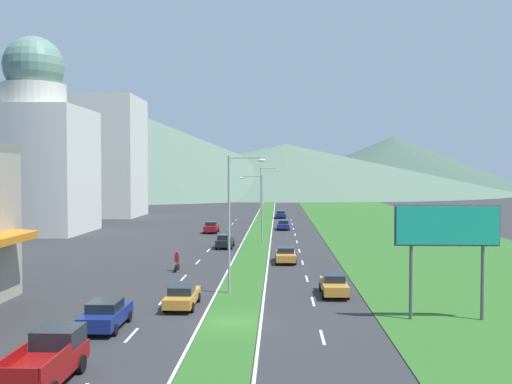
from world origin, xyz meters
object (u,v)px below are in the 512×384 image
(car_4, at_px, (283,225))
(motorcycle_rider, at_px, (177,263))
(billboard_roadside, at_px, (447,231))
(car_1, at_px, (211,227))
(car_0, at_px, (334,284))
(pickup_truck_0, at_px, (47,360))
(street_lamp_near, at_px, (233,215))
(car_5, at_px, (286,255))
(street_lamp_mid, at_px, (259,204))
(car_3, at_px, (106,314))
(car_2, at_px, (182,296))
(car_6, at_px, (281,214))
(street_lamp_far, at_px, (263,191))
(car_7, at_px, (225,241))

(car_4, bearing_deg, motorcycle_rider, -14.12)
(billboard_roadside, bearing_deg, car_1, 111.45)
(car_0, bearing_deg, car_4, -176.22)
(pickup_truck_0, bearing_deg, street_lamp_near, -18.82)
(pickup_truck_0, bearing_deg, car_5, -17.13)
(car_0, xyz_separation_m, motorcycle_rider, (-12.93, 9.70, -0.01))
(car_1, bearing_deg, street_lamp_mid, -150.73)
(car_4, relative_size, motorcycle_rider, 2.34)
(street_lamp_near, bearing_deg, car_0, -2.07)
(street_lamp_mid, distance_m, car_3, 40.17)
(car_2, distance_m, pickup_truck_0, 14.29)
(car_6, height_order, motorcycle_rider, motorcycle_rider)
(car_1, xyz_separation_m, motorcycle_rider, (0.77, -33.29, -0.08))
(car_4, height_order, pickup_truck_0, pickup_truck_0)
(billboard_roadside, bearing_deg, car_6, 96.92)
(street_lamp_far, height_order, car_0, street_lamp_far)
(street_lamp_near, bearing_deg, street_lamp_far, 89.48)
(billboard_roadside, bearing_deg, pickup_truck_0, -150.35)
(street_lamp_near, height_order, pickup_truck_0, street_lamp_near)
(car_3, bearing_deg, car_0, -54.92)
(car_5, bearing_deg, street_lamp_near, -15.01)
(street_lamp_near, xyz_separation_m, street_lamp_mid, (0.95, 29.50, -0.74))
(car_0, height_order, car_7, car_7)
(motorcycle_rider, bearing_deg, street_lamp_mid, -18.33)
(car_7, relative_size, pickup_truck_0, 0.87)
(car_1, bearing_deg, car_5, -159.43)
(car_0, distance_m, motorcycle_rider, 16.16)
(car_1, bearing_deg, car_3, -179.86)
(car_1, height_order, motorcycle_rider, motorcycle_rider)
(billboard_roadside, relative_size, car_6, 1.50)
(street_lamp_near, height_order, car_2, street_lamp_near)
(billboard_roadside, bearing_deg, car_0, 130.33)
(street_lamp_far, xyz_separation_m, car_7, (-3.46, -33.17, -4.74))
(street_lamp_mid, bearing_deg, street_lamp_near, -91.84)
(street_lamp_far, distance_m, car_7, 33.69)
(car_2, relative_size, car_3, 1.00)
(street_lamp_far, xyz_separation_m, car_1, (-7.00, -16.19, -4.71))
(street_lamp_near, distance_m, car_2, 7.24)
(street_lamp_near, xyz_separation_m, street_lamp_far, (0.53, 58.91, -0.12))
(pickup_truck_0, bearing_deg, car_6, -6.35)
(car_4, bearing_deg, street_lamp_near, -4.79)
(street_lamp_mid, height_order, car_7, street_lamp_mid)
(street_lamp_near, xyz_separation_m, car_6, (3.69, 70.93, -4.93))
(car_3, xyz_separation_m, car_7, (3.42, 35.53, -0.02))
(billboard_roadside, relative_size, car_2, 1.43)
(car_4, height_order, motorcycle_rider, motorcycle_rider)
(car_1, bearing_deg, car_2, -175.72)
(car_5, bearing_deg, car_7, -147.55)
(street_lamp_near, xyz_separation_m, car_0, (7.23, -0.26, -4.90))
(billboard_roadside, relative_size, car_0, 1.49)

